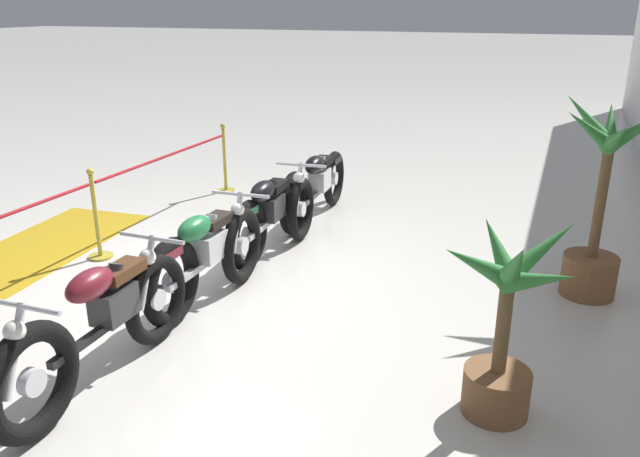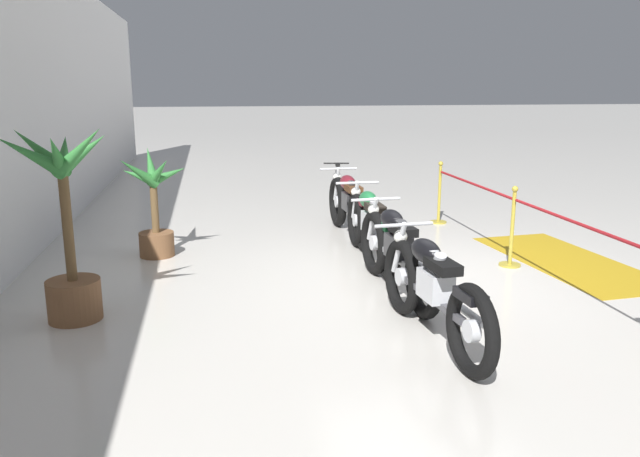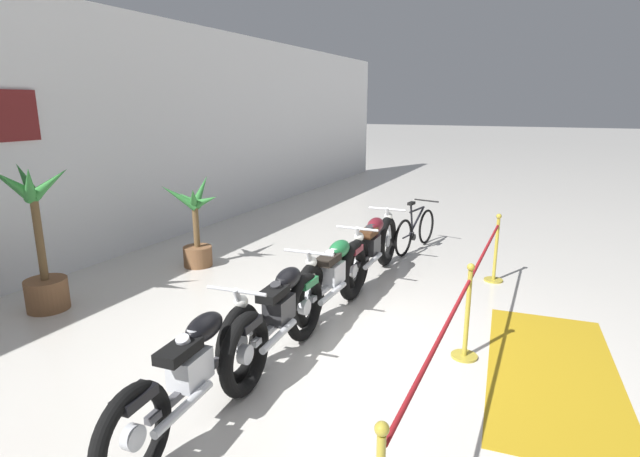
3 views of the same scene
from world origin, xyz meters
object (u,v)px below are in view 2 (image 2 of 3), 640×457
(potted_palm_left_of_row, at_px, (154,209))
(stanchion_mid_left, at_px, (511,239))
(motorcycle_black_1, at_px, (397,252))
(stanchion_mid_right, at_px, (439,202))
(potted_palm_right_of_row, at_px, (67,234))
(stanchion_far_left, at_px, (568,240))
(motorcycle_black_0, at_px, (433,290))
(motorcycle_maroon_3, at_px, (350,207))
(motorcycle_green_2, at_px, (371,227))
(floor_banner, at_px, (568,261))
(bicycle, at_px, (337,193))

(potted_palm_left_of_row, xyz_separation_m, stanchion_mid_left, (-1.30, -4.58, -0.30))
(motorcycle_black_1, relative_size, stanchion_mid_right, 2.22)
(potted_palm_right_of_row, relative_size, stanchion_far_left, 0.36)
(motorcycle_black_0, height_order, potted_palm_right_of_row, potted_palm_right_of_row)
(motorcycle_maroon_3, bearing_deg, potted_palm_left_of_row, 101.21)
(potted_palm_right_of_row, distance_m, stanchion_mid_right, 6.37)
(motorcycle_green_2, height_order, stanchion_mid_right, stanchion_mid_right)
(potted_palm_right_of_row, height_order, floor_banner, potted_palm_right_of_row)
(motorcycle_green_2, height_order, potted_palm_right_of_row, potted_palm_right_of_row)
(motorcycle_green_2, xyz_separation_m, motorcycle_maroon_3, (1.36, -0.03, 0.01))
(motorcycle_maroon_3, bearing_deg, motorcycle_green_2, 178.93)
(motorcycle_black_0, xyz_separation_m, floor_banner, (2.20, -2.72, -0.48))
(motorcycle_maroon_3, xyz_separation_m, bicycle, (1.91, -0.18, -0.12))
(potted_palm_right_of_row, bearing_deg, motorcycle_green_2, -66.30)
(potted_palm_right_of_row, distance_m, stanchion_mid_left, 5.33)
(potted_palm_right_of_row, relative_size, stanchion_mid_left, 1.91)
(motorcycle_black_1, distance_m, stanchion_mid_left, 1.96)
(motorcycle_green_2, relative_size, potted_palm_left_of_row, 1.61)
(potted_palm_right_of_row, bearing_deg, stanchion_far_left, -92.85)
(stanchion_far_left, distance_m, stanchion_mid_right, 3.91)
(motorcycle_green_2, bearing_deg, motorcycle_maroon_3, -1.07)
(motorcycle_black_1, bearing_deg, potted_palm_left_of_row, 53.32)
(motorcycle_green_2, relative_size, floor_banner, 0.84)
(motorcycle_maroon_3, relative_size, bicycle, 1.49)
(stanchion_mid_left, relative_size, stanchion_mid_right, 1.00)
(potted_palm_left_of_row, bearing_deg, motorcycle_black_1, -126.68)
(stanchion_far_left, bearing_deg, motorcycle_black_1, 74.75)
(motorcycle_black_1, relative_size, motorcycle_maroon_3, 0.94)
(potted_palm_left_of_row, bearing_deg, potted_palm_right_of_row, 164.98)
(bicycle, relative_size, stanchion_mid_left, 1.59)
(motorcycle_maroon_3, distance_m, potted_palm_left_of_row, 2.92)
(motorcycle_black_0, distance_m, bicycle, 5.92)
(motorcycle_black_0, relative_size, bicycle, 1.36)
(motorcycle_black_0, distance_m, stanchion_far_left, 2.05)
(stanchion_far_left, height_order, stanchion_mid_right, same)
(stanchion_mid_left, bearing_deg, motorcycle_black_1, 113.82)
(potted_palm_right_of_row, relative_size, stanchion_mid_right, 1.91)
(motorcycle_green_2, bearing_deg, potted_palm_right_of_row, 113.70)
(motorcycle_black_1, xyz_separation_m, floor_banner, (0.85, -2.65, -0.48))
(motorcycle_black_1, relative_size, potted_palm_left_of_row, 1.55)
(motorcycle_black_0, distance_m, potted_palm_right_of_row, 3.56)
(motorcycle_green_2, relative_size, potted_palm_right_of_row, 1.22)
(motorcycle_black_0, relative_size, stanchion_far_left, 0.41)
(motorcycle_black_0, bearing_deg, stanchion_far_left, -65.16)
(motorcycle_black_0, distance_m, floor_banner, 3.53)
(motorcycle_green_2, bearing_deg, motorcycle_black_0, 177.69)
(motorcycle_black_0, bearing_deg, stanchion_mid_right, -21.26)
(motorcycle_black_0, relative_size, potted_palm_left_of_row, 1.50)
(motorcycle_black_1, height_order, floor_banner, motorcycle_black_1)
(motorcycle_black_0, bearing_deg, potted_palm_left_of_row, 38.57)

